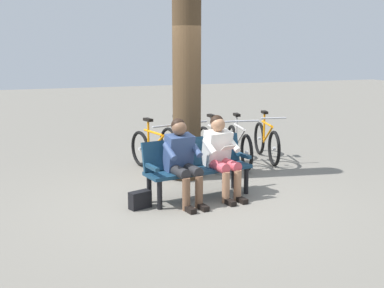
{
  "coord_description": "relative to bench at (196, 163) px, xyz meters",
  "views": [
    {
      "loc": [
        2.33,
        6.42,
        2.19
      ],
      "look_at": [
        -0.13,
        -0.31,
        0.75
      ],
      "focal_mm": 45.84,
      "sensor_mm": 36.0,
      "label": 1
    }
  ],
  "objects": [
    {
      "name": "bicycle_black",
      "position": [
        -1.0,
        -1.66,
        -0.15
      ],
      "size": [
        0.48,
        1.68,
        0.94
      ],
      "rotation": [
        0.0,
        0.0,
        1.61
      ],
      "color": "black",
      "rests_on": "ground"
    },
    {
      "name": "bench",
      "position": [
        0.0,
        0.0,
        0.0
      ],
      "size": [
        1.66,
        0.74,
        0.87
      ],
      "rotation": [
        0.0,
        0.0,
        0.17
      ],
      "color": "navy",
      "rests_on": "ground"
    },
    {
      "name": "person_reading",
      "position": [
        -0.34,
        0.11,
        0.16
      ],
      "size": [
        0.53,
        0.81,
        1.2
      ],
      "rotation": [
        0.0,
        0.0,
        0.17
      ],
      "color": "white",
      "rests_on": "ground"
    },
    {
      "name": "bicycle_purple",
      "position": [
        -0.41,
        -1.79,
        -0.15
      ],
      "size": [
        0.54,
        1.65,
        0.94
      ],
      "rotation": [
        0.0,
        0.0,
        1.79
      ],
      "color": "black",
      "rests_on": "ground"
    },
    {
      "name": "bicycle_silver",
      "position": [
        0.2,
        -1.6,
        -0.15
      ],
      "size": [
        0.55,
        1.65,
        0.94
      ],
      "rotation": [
        0.0,
        0.0,
        1.8
      ],
      "color": "black",
      "rests_on": "ground"
    },
    {
      "name": "bicycle_orange",
      "position": [
        -2.12,
        -1.77,
        -0.15
      ],
      "size": [
        0.54,
        1.65,
        0.94
      ],
      "rotation": [
        0.0,
        0.0,
        1.35
      ],
      "color": "black",
      "rests_on": "ground"
    },
    {
      "name": "person_companion",
      "position": [
        0.29,
        0.21,
        0.16
      ],
      "size": [
        0.53,
        0.81,
        1.2
      ],
      "rotation": [
        0.0,
        0.0,
        0.17
      ],
      "color": "#334772",
      "rests_on": "ground"
    },
    {
      "name": "bicycle_red",
      "position": [
        -1.46,
        -1.63,
        -0.15
      ],
      "size": [
        0.48,
        1.67,
        0.94
      ],
      "rotation": [
        0.0,
        0.0,
        1.4
      ],
      "color": "black",
      "rests_on": "ground"
    },
    {
      "name": "tree_trunk",
      "position": [
        -0.22,
        -1.04,
        1.15
      ],
      "size": [
        0.47,
        0.47,
        3.32
      ],
      "primitive_type": "cylinder",
      "color": "#4C3823",
      "rests_on": "ground"
    },
    {
      "name": "ground_plane",
      "position": [
        0.12,
        0.09,
        -0.51
      ],
      "size": [
        40.0,
        40.0,
        0.0
      ],
      "primitive_type": "plane",
      "color": "slate"
    },
    {
      "name": "handbag",
      "position": [
        0.91,
        0.23,
        -0.39
      ],
      "size": [
        0.33,
        0.23,
        0.24
      ],
      "primitive_type": "cube",
      "rotation": [
        0.0,
        0.0,
        0.33
      ],
      "color": "black",
      "rests_on": "ground"
    },
    {
      "name": "litter_bin",
      "position": [
        -0.92,
        -1.12,
        -0.14
      ],
      "size": [
        0.35,
        0.35,
        0.73
      ],
      "color": "slate",
      "rests_on": "ground"
    }
  ]
}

